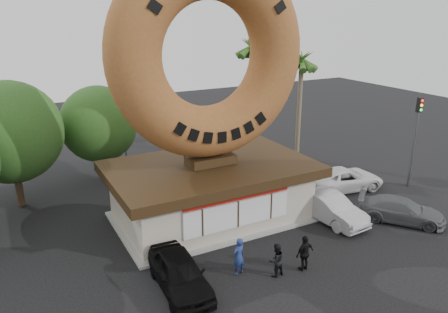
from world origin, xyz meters
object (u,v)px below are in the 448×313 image
car_grey (401,210)px  car_white (344,179)px  street_lamp (125,111)px  person_left (239,256)px  giant_donut (209,55)px  car_black (180,273)px  car_silver (329,207)px  donut_shop (211,190)px  person_center (276,260)px  person_right (305,253)px  traffic_signal (416,131)px

car_grey → car_white: size_ratio=0.88×
street_lamp → person_left: bearing=-88.4°
giant_donut → car_black: giant_donut is taller
car_white → car_silver: bearing=136.8°
donut_shop → giant_donut: bearing=90.0°
giant_donut → person_center: giant_donut is taller
donut_shop → car_grey: size_ratio=2.40×
car_silver → car_grey: 4.05m
person_left → person_right: (2.83, -1.11, -0.04)m
traffic_signal → person_right: size_ratio=3.51×
giant_donut → traffic_signal: 15.11m
car_black → donut_shop: bearing=55.5°
giant_donut → person_right: 10.82m
car_black → car_grey: 13.46m
person_center → person_right: 1.44m
person_left → car_black: 2.77m
giant_donut → car_silver: giant_donut is taller
person_left → person_center: person_left is taller
street_lamp → car_white: 15.95m
person_left → car_grey: size_ratio=0.39×
traffic_signal → person_left: traffic_signal is taller
traffic_signal → car_black: (-18.19, -3.43, -3.09)m
person_center → car_black: bearing=-20.3°
person_center → person_right: (1.42, -0.23, 0.07)m
car_grey → donut_shop: bearing=110.1°
donut_shop → car_white: (9.68, -0.35, -1.03)m
donut_shop → person_left: donut_shop is taller
person_left → car_silver: bearing=-176.6°
traffic_signal → donut_shop: bearing=171.9°
donut_shop → car_white: bearing=-2.1°
donut_shop → car_black: (-4.19, -5.42, -0.99)m
street_lamp → person_left: size_ratio=4.41×
street_lamp → car_silver: bearing=-60.3°
street_lamp → person_center: street_lamp is taller
giant_donut → street_lamp: 11.21m
car_black → car_silver: 10.16m
car_black → person_center: bearing=-11.7°
giant_donut → car_silver: bearing=-30.4°
giant_donut → car_white: size_ratio=2.03×
person_center → person_right: person_right is taller
car_white → street_lamp: bearing=57.2°
street_lamp → traffic_signal: 19.90m
car_white → person_left: bearing=124.6°
traffic_signal → car_white: (-4.32, 1.64, -3.13)m
giant_donut → person_left: giant_donut is taller
person_center → person_left: bearing=-37.6°
car_grey → street_lamp: bearing=86.2°
car_silver → donut_shop: bearing=144.5°
traffic_signal → street_lamp: bearing=142.9°
person_right → donut_shop: bearing=-85.3°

